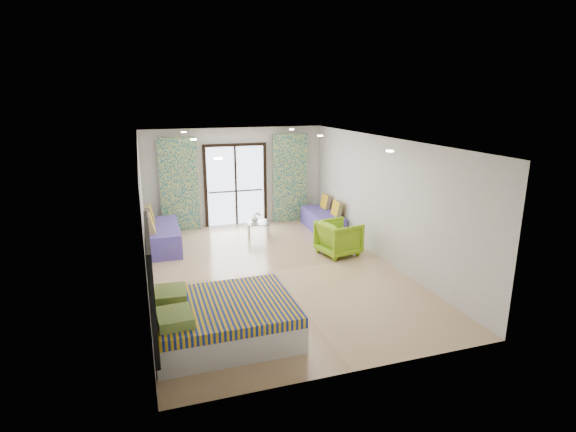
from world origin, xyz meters
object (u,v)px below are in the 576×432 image
object	(u,v)px
bed	(223,319)
armchair	(339,236)
daybed_right	(323,220)
coffee_table	(258,224)
daybed_left	(162,236)

from	to	relation	value
bed	armchair	xyz separation A→B (m)	(3.18, 2.83, 0.13)
daybed_right	coffee_table	bearing A→B (deg)	-177.01
coffee_table	bed	bearing A→B (deg)	-110.47
coffee_table	daybed_left	bearing A→B (deg)	-175.54
daybed_left	armchair	size ratio (longest dim) A/B	2.31
coffee_table	armchair	size ratio (longest dim) A/B	0.77
bed	coffee_table	bearing A→B (deg)	69.53
daybed_right	armchair	distance (m)	1.99
bed	armchair	size ratio (longest dim) A/B	2.40
bed	coffee_table	size ratio (longest dim) A/B	3.12
daybed_right	coffee_table	distance (m)	1.82
bed	daybed_right	world-z (taller)	daybed_right
coffee_table	armchair	distance (m)	2.37
daybed_right	armchair	bearing A→B (deg)	-99.93
bed	daybed_left	size ratio (longest dim) A/B	1.04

